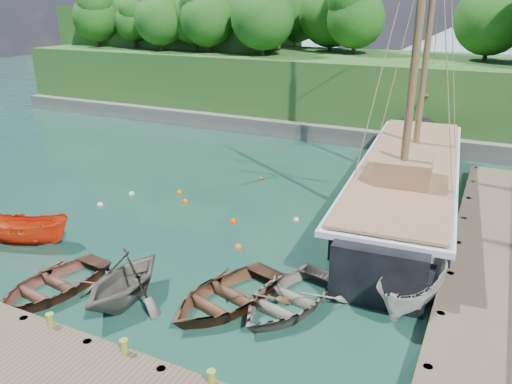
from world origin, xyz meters
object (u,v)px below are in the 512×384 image
at_px(rowboat_1, 125,301).
at_px(motorboat_orange, 29,243).
at_px(rowboat_3, 287,306).
at_px(rowboat_0, 53,292).
at_px(cabin_boat_white, 411,305).
at_px(schooner, 406,187).
at_px(rowboat_2, 226,304).

height_order(rowboat_1, motorboat_orange, rowboat_1).
relative_size(rowboat_1, motorboat_orange, 0.99).
bearing_deg(rowboat_1, rowboat_3, 19.69).
relative_size(rowboat_0, motorboat_orange, 1.14).
relative_size(rowboat_0, cabin_boat_white, 1.04).
bearing_deg(rowboat_3, motorboat_orange, -165.87).
bearing_deg(rowboat_1, schooner, 58.65).
xyz_separation_m(rowboat_0, rowboat_1, (2.86, 0.76, 0.00)).
bearing_deg(schooner, rowboat_1, -123.16).
relative_size(motorboat_orange, cabin_boat_white, 0.91).
bearing_deg(motorboat_orange, rowboat_0, -141.83).
relative_size(rowboat_3, schooner, 0.18).
bearing_deg(rowboat_1, rowboat_2, 19.55).
relative_size(rowboat_2, rowboat_3, 1.03).
relative_size(rowboat_1, rowboat_2, 0.81).
relative_size(rowboat_0, rowboat_1, 1.15).
distance_m(rowboat_3, motorboat_orange, 12.62).
height_order(rowboat_0, cabin_boat_white, cabin_boat_white).
xyz_separation_m(rowboat_2, schooner, (4.09, 12.47, 1.10)).
xyz_separation_m(rowboat_2, motorboat_orange, (-10.55, 0.38, 0.00)).
relative_size(cabin_boat_white, schooner, 0.16).
bearing_deg(rowboat_0, rowboat_3, 27.98).
relative_size(motorboat_orange, schooner, 0.15).
xyz_separation_m(rowboat_1, schooner, (7.56, 13.90, 1.10)).
relative_size(rowboat_1, rowboat_3, 0.83).
height_order(rowboat_1, schooner, schooner).
distance_m(rowboat_0, rowboat_3, 8.92).
xyz_separation_m(rowboat_2, rowboat_3, (2.06, 0.86, 0.00)).
distance_m(cabin_boat_white, schooner, 9.83).
relative_size(rowboat_2, cabin_boat_white, 1.11).
relative_size(rowboat_1, cabin_boat_white, 0.90).
xyz_separation_m(rowboat_1, rowboat_2, (3.47, 1.43, 0.00)).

